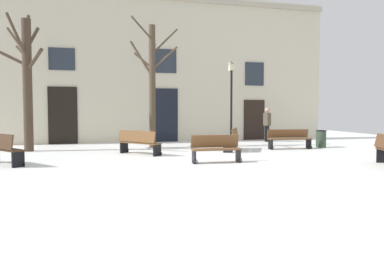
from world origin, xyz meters
TOP-DOWN VIEW (x-y plane):
  - ground_plane at (0.00, 0.00)m, footprint 29.72×29.72m
  - building_facade at (-0.00, 8.29)m, footprint 18.58×0.60m
  - tree_foreground at (-0.86, 5.31)m, footprint 2.17×2.02m
  - tree_center at (-5.92, 5.23)m, footprint 2.32×2.08m
  - streetlamp at (2.82, 5.28)m, footprint 0.30×0.30m
  - litter_bin at (6.42, 3.58)m, footprint 0.46×0.46m
  - bench_near_lamp at (4.76, 3.42)m, footprint 1.90×0.66m
  - bench_back_to_back_right at (2.15, 3.43)m, footprint 1.17×1.69m
  - bench_by_litter_bin at (-1.69, 3.05)m, footprint 1.53×1.68m
  - bench_facing_shops at (-5.95, 1.54)m, footprint 1.39×1.58m
  - bench_far_corner at (0.48, 0.43)m, footprint 1.63×0.50m
  - person_near_bench at (5.34, 6.72)m, footprint 0.29×0.42m

SIDE VIEW (x-z plane):
  - ground_plane at x=0.00m, z-range 0.00..0.00m
  - litter_bin at x=6.42m, z-range 0.00..0.77m
  - bench_near_lamp at x=4.76m, z-range 0.03..0.86m
  - bench_far_corner at x=0.48m, z-range 0.01..0.89m
  - bench_by_litter_bin at x=-1.69m, z-range 0.02..0.92m
  - bench_back_to_back_right at x=2.15m, z-range 0.02..0.93m
  - bench_facing_shops at x=-5.95m, z-range 0.02..0.99m
  - person_near_bench at x=5.34m, z-range 0.11..1.88m
  - streetlamp at x=2.82m, z-range 0.43..4.34m
  - tree_foreground at x=-0.86m, z-range 0.16..5.60m
  - tree_center at x=-5.92m, z-range 0.12..5.76m
  - building_facade at x=0.00m, z-range 0.05..7.71m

